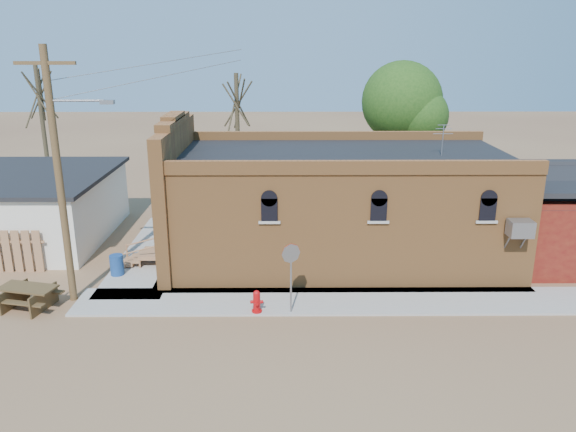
{
  "coord_description": "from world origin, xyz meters",
  "views": [
    {
      "loc": [
        -0.45,
        -17.65,
        9.02
      ],
      "look_at": [
        -0.31,
        3.77,
        2.4
      ],
      "focal_mm": 35.0,
      "sensor_mm": 36.0,
      "label": 1
    }
  ],
  "objects_px": {
    "utility_pole": "(60,173)",
    "trash_barrel": "(117,265)",
    "brick_bar": "(333,205)",
    "picnic_table": "(28,294)",
    "fire_hydrant": "(257,301)",
    "stop_sign": "(291,260)"
  },
  "relations": [
    {
      "from": "fire_hydrant",
      "to": "stop_sign",
      "type": "distance_m",
      "value": 1.94
    },
    {
      "from": "fire_hydrant",
      "to": "trash_barrel",
      "type": "distance_m",
      "value": 6.66
    },
    {
      "from": "brick_bar",
      "to": "picnic_table",
      "type": "bearing_deg",
      "value": -155.86
    },
    {
      "from": "brick_bar",
      "to": "utility_pole",
      "type": "height_order",
      "value": "utility_pole"
    },
    {
      "from": "utility_pole",
      "to": "trash_barrel",
      "type": "bearing_deg",
      "value": 65.76
    },
    {
      "from": "utility_pole",
      "to": "stop_sign",
      "type": "distance_m",
      "value": 8.47
    },
    {
      "from": "brick_bar",
      "to": "picnic_table",
      "type": "xyz_separation_m",
      "value": [
        -11.14,
        -4.99,
        -1.8
      ]
    },
    {
      "from": "brick_bar",
      "to": "utility_pole",
      "type": "distance_m",
      "value": 10.96
    },
    {
      "from": "fire_hydrant",
      "to": "picnic_table",
      "type": "bearing_deg",
      "value": 164.79
    },
    {
      "from": "brick_bar",
      "to": "picnic_table",
      "type": "height_order",
      "value": "brick_bar"
    },
    {
      "from": "utility_pole",
      "to": "picnic_table",
      "type": "height_order",
      "value": "utility_pole"
    },
    {
      "from": "brick_bar",
      "to": "stop_sign",
      "type": "height_order",
      "value": "brick_bar"
    },
    {
      "from": "utility_pole",
      "to": "stop_sign",
      "type": "relative_size",
      "value": 3.58
    },
    {
      "from": "fire_hydrant",
      "to": "brick_bar",
      "type": "bearing_deg",
      "value": 49.27
    },
    {
      "from": "trash_barrel",
      "to": "brick_bar",
      "type": "bearing_deg",
      "value": 13.82
    },
    {
      "from": "picnic_table",
      "to": "brick_bar",
      "type": "bearing_deg",
      "value": 37.6
    },
    {
      "from": "picnic_table",
      "to": "stop_sign",
      "type": "bearing_deg",
      "value": 10.37
    },
    {
      "from": "utility_pole",
      "to": "stop_sign",
      "type": "height_order",
      "value": "utility_pole"
    },
    {
      "from": "stop_sign",
      "to": "picnic_table",
      "type": "relative_size",
      "value": 1.11
    },
    {
      "from": "utility_pole",
      "to": "trash_barrel",
      "type": "xyz_separation_m",
      "value": [
        0.96,
        2.12,
        -4.28
      ]
    },
    {
      "from": "brick_bar",
      "to": "picnic_table",
      "type": "distance_m",
      "value": 12.34
    },
    {
      "from": "brick_bar",
      "to": "trash_barrel",
      "type": "relative_size",
      "value": 19.8
    }
  ]
}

